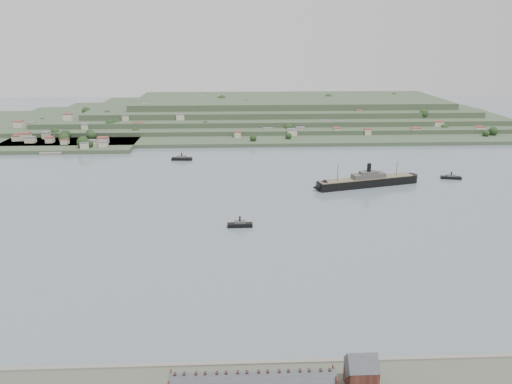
{
  "coord_description": "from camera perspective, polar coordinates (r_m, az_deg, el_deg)",
  "views": [
    {
      "loc": [
        -14.93,
        -306.76,
        119.24
      ],
      "look_at": [
        -0.38,
        30.0,
        12.11
      ],
      "focal_mm": 35.0,
      "sensor_mm": 36.0,
      "label": 1
    }
  ],
  "objects": [
    {
      "name": "ground",
      "position": [
        329.46,
        0.29,
        -3.59
      ],
      "size": [
        1400.0,
        1400.0,
        0.0
      ],
      "primitive_type": "plane",
      "color": "slate",
      "rests_on": "ground"
    },
    {
      "name": "gabled_building",
      "position": [
        185.78,
        11.94,
        -19.52
      ],
      "size": [
        10.4,
        10.18,
        14.09
      ],
      "color": "#401E17",
      "rests_on": "ground"
    },
    {
      "name": "far_peninsula",
      "position": [
        709.34,
        1.03,
        8.92
      ],
      "size": [
        760.0,
        309.0,
        30.0
      ],
      "color": "#31442D",
      "rests_on": "ground"
    },
    {
      "name": "steamship",
      "position": [
        416.08,
        12.2,
        1.18
      ],
      "size": [
        93.59,
        34.46,
        22.88
      ],
      "color": "black",
      "rests_on": "ground"
    },
    {
      "name": "tugboat",
      "position": [
        322.72,
        -1.85,
        -3.72
      ],
      "size": [
        16.37,
        4.65,
        7.33
      ],
      "color": "black",
      "rests_on": "ground"
    },
    {
      "name": "ferry_west",
      "position": [
        498.92,
        -8.47,
        3.83
      ],
      "size": [
        20.5,
        7.13,
        7.55
      ],
      "color": "black",
      "rests_on": "ground"
    },
    {
      "name": "ferry_east",
      "position": [
        460.62,
        21.39,
        1.59
      ],
      "size": [
        17.47,
        7.98,
        6.33
      ],
      "color": "black",
      "rests_on": "ground"
    }
  ]
}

